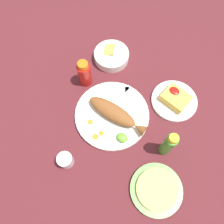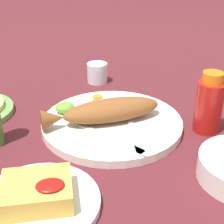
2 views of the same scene
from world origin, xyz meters
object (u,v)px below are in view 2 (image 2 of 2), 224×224
fork_far (112,139)px  hot_sauce_bottle_red (209,104)px  side_plate_fries (38,204)px  main_plate (112,123)px  salt_cup (97,74)px  fried_fish (106,111)px  fork_near (135,135)px

fork_far → hot_sauce_bottle_red: bearing=58.2°
fork_far → side_plate_fries: size_ratio=0.74×
main_plate → side_plate_fries: size_ratio=1.57×
hot_sauce_bottle_red → salt_cup: hot_sauce_bottle_red is taller
fork_far → salt_cup: 0.35m
main_plate → salt_cup: size_ratio=5.37×
fork_far → side_plate_fries: 0.21m
fried_fish → side_plate_fries: bearing=-130.2°
main_plate → fried_fish: 0.04m
fried_fish → salt_cup: bearing=78.6°
fork_near → hot_sauce_bottle_red: (0.17, 0.03, 0.04)m
main_plate → hot_sauce_bottle_red: bearing=-13.1°
fork_near → fried_fish: bearing=-142.5°
main_plate → side_plate_fries: (-0.16, -0.24, -0.00)m
fork_far → hot_sauce_bottle_red: (0.22, 0.04, 0.04)m
main_plate → hot_sauce_bottle_red: 0.22m
salt_cup → main_plate: bearing=-89.9°
hot_sauce_bottle_red → side_plate_fries: bearing=-152.7°
hot_sauce_bottle_red → side_plate_fries: (-0.37, -0.19, -0.06)m
main_plate → fork_near: (0.04, -0.07, 0.01)m
fork_far → fork_near: bearing=59.4°
hot_sauce_bottle_red → side_plate_fries: 0.41m
main_plate → side_plate_fries: 0.28m
fork_near → side_plate_fries: 0.25m
fork_far → fried_fish: bearing=139.5°
fork_near → side_plate_fries: bearing=-47.8°
fried_fish → fork_near: fried_fish is taller
main_plate → side_plate_fries: bearing=-124.0°
main_plate → fried_fish: fried_fish is taller
fork_near → hot_sauce_bottle_red: bearing=101.2°
main_plate → fried_fish: (-0.01, -0.00, 0.03)m
main_plate → salt_cup: (-0.00, 0.27, 0.02)m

